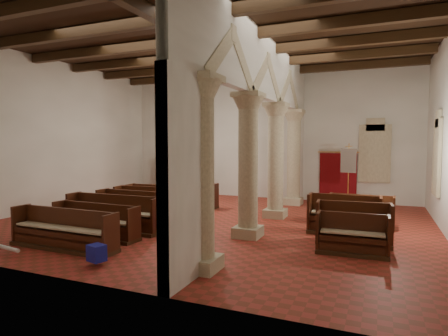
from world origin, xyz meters
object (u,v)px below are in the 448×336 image
pipe_organ (177,168)px  lectern (200,186)px  nave_pew_0 (63,236)px  processional_banner (348,190)px  aisle_pew_0 (352,240)px

pipe_organ → lectern: 1.77m
pipe_organ → nave_pew_0: 10.23m
lectern → processional_banner: (7.10, -1.46, 0.34)m
nave_pew_0 → lectern: bearing=96.1°
lectern → nave_pew_0: lectern is taller
pipe_organ → lectern: (1.50, -0.34, -0.88)m
processional_banner → aisle_pew_0: 5.81m
lectern → processional_banner: bearing=-3.2°
pipe_organ → nave_pew_0: bearing=-76.6°
nave_pew_0 → pipe_organ: bearing=104.4°
processional_banner → lectern: bearing=-177.8°
pipe_organ → aisle_pew_0: bearing=-39.6°
lectern → processional_banner: size_ratio=0.45×
lectern → aisle_pew_0: 10.53m
lectern → aisle_pew_0: bearing=-35.0°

